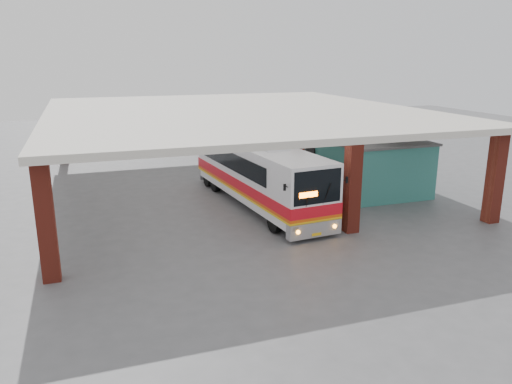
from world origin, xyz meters
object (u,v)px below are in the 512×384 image
Objects in this scene: red_chair at (310,177)px; motorcycle at (343,198)px; pedestrian at (330,208)px; coach_bus at (258,173)px.

motorcycle is at bearing -108.54° from red_chair.
red_chair is (0.63, 5.39, -0.15)m from motorcycle.
pedestrian is at bearing 155.20° from motorcycle.
coach_bus is 5.99m from red_chair.
coach_bus is 6.06× the size of motorcycle.
coach_bus reaches higher than pedestrian.
pedestrian is 7.78m from red_chair.
motorcycle is 2.70m from pedestrian.
motorcycle is at bearing -128.31° from pedestrian.
red_chair is (2.43, 7.38, -0.39)m from pedestrian.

